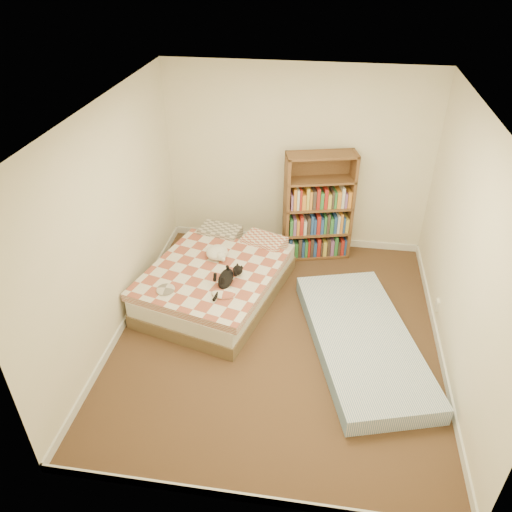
# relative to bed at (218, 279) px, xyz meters

# --- Properties ---
(room) EXTENTS (3.51, 4.01, 2.51)m
(room) POSITION_rel_bed_xyz_m (0.81, -0.61, 0.96)
(room) COLOR #4F3222
(room) RESTS_ON ground
(bed) EXTENTS (1.78, 2.19, 0.51)m
(bed) POSITION_rel_bed_xyz_m (0.00, 0.00, 0.00)
(bed) COLOR brown
(bed) RESTS_ON room
(bookshelf) EXTENTS (0.96, 0.51, 1.49)m
(bookshelf) POSITION_rel_bed_xyz_m (1.13, 1.11, 0.32)
(bookshelf) COLOR #5B2F1F
(bookshelf) RESTS_ON room
(floor_mattress) EXTENTS (1.56, 2.38, 0.20)m
(floor_mattress) POSITION_rel_bed_xyz_m (1.73, -0.69, -0.13)
(floor_mattress) COLOR #7398C0
(floor_mattress) RESTS_ON room
(black_cat) EXTENTS (0.33, 0.62, 0.14)m
(black_cat) POSITION_rel_bed_xyz_m (0.19, -0.34, 0.29)
(black_cat) COLOR black
(black_cat) RESTS_ON bed
(white_dog) EXTENTS (0.30, 0.32, 0.14)m
(white_dog) POSITION_rel_bed_xyz_m (-0.02, 0.12, 0.30)
(white_dog) COLOR silver
(white_dog) RESTS_ON bed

